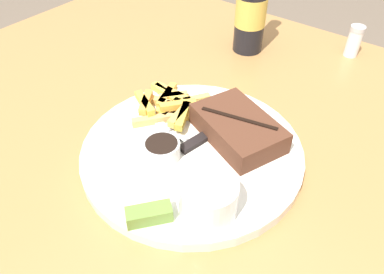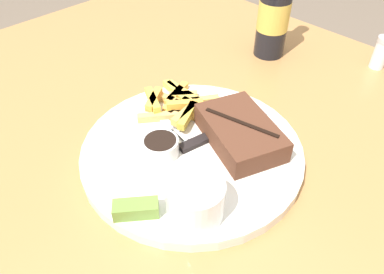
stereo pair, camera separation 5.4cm
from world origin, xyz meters
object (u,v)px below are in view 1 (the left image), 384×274
Objects in this scene: coleslaw_cup at (208,196)px; dipping_sauce_cup at (162,149)px; beer_bottle at (251,9)px; steak_portion at (238,128)px; knife_utensil at (212,131)px; salt_shaker at (354,41)px; dinner_plate at (192,151)px; fork_utensil at (154,119)px; pickle_spear at (149,214)px.

coleslaw_cup is 0.12m from dipping_sauce_cup.
beer_bottle is at bearing 115.06° from coleslaw_cup.
coleslaw_cup is (0.05, -0.14, 0.01)m from steak_portion.
salt_shaker is at bearing 0.33° from knife_utensil.
steak_portion is 0.12m from dipping_sauce_cup.
knife_utensil reaches higher than dinner_plate.
steak_portion is (0.04, 0.06, 0.03)m from dinner_plate.
fork_utensil is 2.07× the size of salt_shaker.
dinner_plate is 1.99× the size of knife_utensil.
knife_utensil is at bearing 28.22° from fork_utensil.
salt_shaker reaches higher than pickle_spear.
fork_utensil is (-0.17, 0.09, -0.03)m from coleslaw_cup.
dipping_sauce_cup is 0.11m from pickle_spear.
fork_utensil is at bearing 172.02° from dinner_plate.
coleslaw_cup is at bearing -42.77° from dinner_plate.
knife_utensil is (0.03, 0.09, -0.01)m from dipping_sauce_cup.
fork_utensil is at bearing -86.51° from beer_bottle.
beer_bottle reaches higher than coleslaw_cup.
beer_bottle reaches higher than fork_utensil.
steak_portion is 3.04× the size of dipping_sauce_cup.
coleslaw_cup reaches higher than dipping_sauce_cup.
coleslaw_cup is at bearing -64.94° from beer_bottle.
coleslaw_cup is 0.46m from beer_bottle.
coleslaw_cup is 0.15m from knife_utensil.
dipping_sauce_cup is at bearing -121.65° from steak_portion.
pickle_spear is 0.88× the size of salt_shaker.
coleslaw_cup reaches higher than knife_utensil.
pickle_spear reaches higher than knife_utensil.
steak_portion is 0.14m from fork_utensil.
knife_utensil is 0.41m from salt_shaker.
steak_portion is 0.97× the size of knife_utensil.
dipping_sauce_cup is 0.09m from knife_utensil.
coleslaw_cup is at bearing -20.06° from fork_utensil.
dinner_plate is at bearing -123.77° from steak_portion.
dinner_plate is at bearing 0.00° from fork_utensil.
coleslaw_cup is 0.20m from fork_utensil.
dinner_plate is 5.06× the size of salt_shaker.
salt_shaker is at bearing 30.79° from beer_bottle.
steak_portion reaches higher than pickle_spear.
knife_utensil is 2.54× the size of salt_shaker.
beer_bottle is at bearing 32.14° from knife_utensil.
dinner_plate is 1.31× the size of beer_bottle.
beer_bottle reaches higher than knife_utensil.
fork_utensil is at bearing 121.38° from knife_utensil.
dinner_plate is 6.23× the size of dipping_sauce_cup.
dipping_sauce_cup is at bearing -31.72° from fork_utensil.
coleslaw_cup is 1.11× the size of salt_shaker.
pickle_spear is 0.18m from knife_utensil.
dipping_sauce_cup reaches higher than knife_utensil.
salt_shaker is at bearing 85.83° from pickle_spear.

